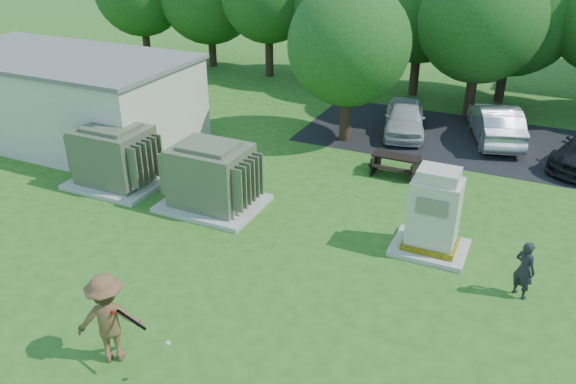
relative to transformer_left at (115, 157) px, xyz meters
The scene contains 14 objects.
ground 7.96m from the transformer_left, 34.70° to the right, with size 120.00×120.00×0.00m, color #2D6619.
service_building 5.19m from the transformer_left, 150.95° to the left, with size 10.00×5.00×3.20m, color beige.
service_building_roof 5.64m from the transformer_left, 150.95° to the left, with size 10.20×5.20×0.15m, color slate.
parking_strip 16.25m from the transformer_left, 33.69° to the left, with size 20.00×6.00×0.01m, color #232326.
transformer_left is the anchor object (origin of this frame).
transformer_right 3.70m from the transformer_left, ahead, with size 3.00×2.40×2.07m.
generator_cabinet 10.36m from the transformer_left, ahead, with size 1.97×1.61×2.40m.
picnic_table 9.45m from the transformer_left, 29.74° to the left, with size 1.60×1.20×0.68m.
batter 8.44m from the transformer_left, 50.47° to the right, with size 1.30×0.75×2.01m, color brown.
person_by_generator 12.76m from the transformer_left, ahead, with size 0.54×0.35×1.48m, color black.
car_white 11.47m from the transformer_left, 49.42° to the left, with size 1.56×3.89×1.32m, color silver.
car_silver_a 14.43m from the transformer_left, 40.92° to the left, with size 1.53×4.39×1.45m, color #B8B7BD.
batting_equipment 9.02m from the transformer_left, 47.37° to the right, with size 1.53×0.27×0.31m.
tree_row 16.56m from the transformer_left, 59.50° to the left, with size 41.30×13.30×7.30m.
Camera 1 is at (5.80, -8.47, 8.27)m, focal length 35.00 mm.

